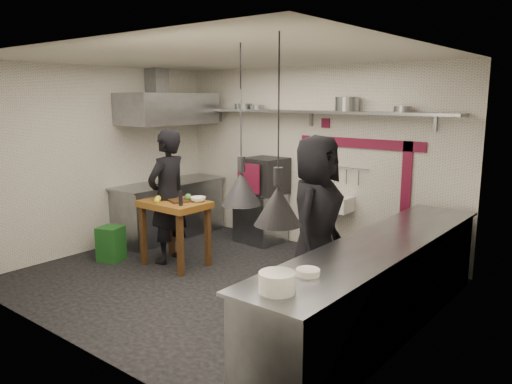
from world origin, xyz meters
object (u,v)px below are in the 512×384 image
Objects in this scene: chef_right at (316,220)px; green_bin at (111,244)px; prep_table at (175,233)px; combi_oven at (265,176)px; oven_stand at (261,218)px; chef_left at (168,197)px.

green_bin is at bearing 89.58° from chef_right.
green_bin is 0.26× the size of chef_right.
prep_table is 0.48× the size of chef_right.
chef_right reaches higher than combi_oven.
oven_stand is at bearing 41.17° from chef_right.
chef_right reaches higher than green_bin.
combi_oven reaches higher than green_bin.
oven_stand is at bearing 62.77° from green_bin.
combi_oven is at bearing 62.32° from green_bin.
oven_stand is at bearing 82.72° from prep_table.
oven_stand is 0.42× the size of chef_right.
prep_table is at bearing 68.55° from chef_left.
green_bin is (-1.14, -2.18, -0.84)m from combi_oven.
green_bin is 3.22m from chef_right.
green_bin is 1.01m from prep_table.
combi_oven is at bearing 52.22° from oven_stand.
prep_table is (0.88, 0.46, 0.21)m from green_bin.
chef_left reaches higher than prep_table.
combi_oven reaches higher than prep_table.
green_bin is at bearing -58.60° from chef_left.
chef_right is (2.40, 0.09, 0.01)m from chef_left.
chef_left is (0.68, 0.51, 0.70)m from green_bin.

